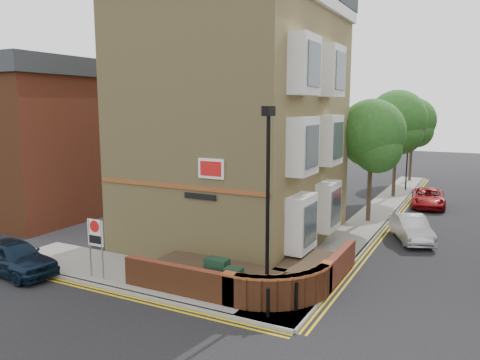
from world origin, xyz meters
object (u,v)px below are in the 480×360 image
zone_sign (95,237)px  silver_car_near (411,228)px  utility_cabinet_large (217,276)px  navy_hatchback (14,257)px  lamppost (268,206)px

zone_sign → silver_car_near: bearing=48.4°
utility_cabinet_large → zone_sign: (-4.70, -0.80, 0.92)m
zone_sign → navy_hatchback: 3.59m
zone_sign → silver_car_near: (9.63, 10.85, -1.03)m
utility_cabinet_large → silver_car_near: bearing=63.9°
zone_sign → navy_hatchback: zone_sign is taller
navy_hatchback → utility_cabinet_large: bearing=-72.5°
lamppost → navy_hatchback: (-9.91, -1.70, -2.67)m
zone_sign → silver_car_near: size_ratio=0.60×
lamppost → zone_sign: bearing=-173.9°
silver_car_near → zone_sign: bearing=-155.0°
utility_cabinet_large → lamppost: bearing=-3.0°
lamppost → utility_cabinet_large: 3.24m
lamppost → zone_sign: (-6.60, -0.70, -1.70)m
lamppost → silver_car_near: bearing=73.4°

